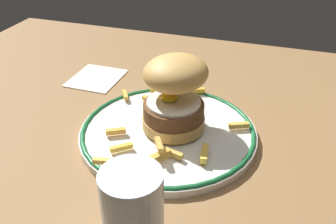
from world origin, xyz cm
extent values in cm
cube|color=olive|center=(0.00, 0.00, -2.00)|extent=(123.89, 81.26, 4.00)
cylinder|color=white|center=(-4.24, -3.70, 0.60)|extent=(28.18, 28.18, 1.20)
torus|color=#196033|center=(-4.24, -3.70, 1.20)|extent=(27.78, 27.78, 0.80)
cylinder|color=tan|center=(-3.57, -2.94, 2.50)|extent=(9.90, 9.90, 1.80)
cylinder|color=brown|center=(-3.57, -2.94, 4.60)|extent=(9.54, 9.54, 2.39)
cylinder|color=white|center=(-3.57, -2.94, 6.04)|extent=(8.40, 8.40, 0.50)
ellipsoid|color=yellow|center=(-4.33, -2.72, 6.71)|extent=(2.60, 2.60, 1.40)
ellipsoid|color=tan|center=(-3.88, -1.12, 10.18)|extent=(14.01, 13.91, 5.69)
cube|color=gold|center=(-3.19, 8.97, 2.00)|extent=(3.66, 2.11, 0.80)
cube|color=gold|center=(-8.78, -15.40, 2.67)|extent=(4.64, 1.64, 0.71)
cube|color=gold|center=(-5.74, 5.05, 2.10)|extent=(3.07, 2.82, 1.00)
cube|color=gold|center=(-14.80, 3.50, 1.95)|extent=(2.21, 2.87, 0.70)
cube|color=gold|center=(6.41, -0.12, 2.00)|extent=(3.33, 2.12, 0.80)
cube|color=gold|center=(-3.30, -11.92, 2.09)|extent=(3.33, 4.42, 0.97)
cube|color=gold|center=(-1.30, -10.09, 1.96)|extent=(2.97, 1.42, 0.72)
cube|color=gold|center=(-3.27, -10.73, 3.52)|extent=(2.18, 2.99, 0.77)
cube|color=gold|center=(-9.71, 2.97, 1.99)|extent=(3.46, 2.17, 0.78)
cube|color=gold|center=(-8.97, -11.15, 1.97)|extent=(3.05, 2.72, 0.74)
cube|color=gold|center=(2.92, -8.85, 2.07)|extent=(1.48, 3.81, 0.94)
cube|color=gold|center=(-9.23, 7.52, 2.05)|extent=(4.04, 2.68, 0.90)
cube|color=gold|center=(-11.49, -7.65, 1.99)|extent=(3.08, 2.22, 0.79)
cube|color=#EBB54A|center=(-7.57, 7.96, 1.97)|extent=(3.09, 3.84, 0.74)
cylinder|color=silver|center=(-1.12, -25.15, 5.28)|extent=(6.72, 6.72, 10.57)
cube|color=silver|center=(-24.76, 11.18, 0.20)|extent=(9.80, 11.11, 0.40)
camera|label=1|loc=(11.45, -51.36, 35.78)|focal=40.82mm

